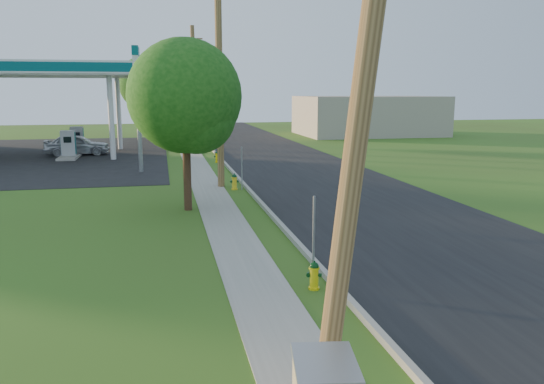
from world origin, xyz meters
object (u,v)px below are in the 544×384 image
(hydrant_near, at_px, (314,275))
(utility_pole_near, at_px, (365,66))
(hydrant_mid, at_px, (234,182))
(car_silver, at_px, (77,145))
(utility_pole_mid, at_px, (219,81))
(utility_pole_far, at_px, (195,87))
(tree_lot, at_px, (148,86))
(tree_verge, at_px, (188,101))
(hydrant_far, at_px, (217,157))
(fuel_pump_ne, at_px, (69,148))
(price_pylon, at_px, (137,74))
(fuel_pump_se, at_px, (77,142))

(hydrant_near, bearing_deg, utility_pole_near, -98.03)
(hydrant_mid, height_order, car_silver, car_silver)
(utility_pole_mid, bearing_deg, utility_pole_far, 90.00)
(tree_lot, bearing_deg, tree_verge, -86.22)
(hydrant_far, bearing_deg, fuel_pump_ne, 156.82)
(tree_lot, distance_m, hydrant_mid, 27.30)
(price_pylon, relative_size, hydrant_far, 8.98)
(utility_pole_near, height_order, tree_lot, utility_pole_near)
(car_silver, bearing_deg, fuel_pump_se, 7.51)
(car_silver, bearing_deg, utility_pole_far, -70.19)
(fuel_pump_se, xyz_separation_m, tree_lot, (5.18, 8.72, 4.26))
(fuel_pump_ne, height_order, hydrant_far, fuel_pump_ne)
(hydrant_mid, bearing_deg, car_silver, 120.12)
(price_pylon, height_order, hydrant_mid, price_pylon)
(utility_pole_far, bearing_deg, fuel_pump_se, -173.59)
(hydrant_far, bearing_deg, hydrant_mid, -91.23)
(price_pylon, relative_size, car_silver, 1.55)
(price_pylon, distance_m, tree_verge, 10.61)
(fuel_pump_se, bearing_deg, car_silver, -82.74)
(price_pylon, bearing_deg, car_silver, 116.67)
(tree_lot, bearing_deg, fuel_pump_ne, -112.16)
(hydrant_far, relative_size, car_silver, 0.17)
(utility_pole_near, relative_size, hydrant_near, 13.89)
(utility_pole_mid, relative_size, fuel_pump_ne, 3.06)
(hydrant_near, bearing_deg, car_silver, 107.87)
(utility_pole_near, distance_m, hydrant_near, 6.21)
(tree_verge, distance_m, hydrant_mid, 5.90)
(tree_lot, xyz_separation_m, car_silver, (-4.92, -10.79, -4.23))
(fuel_pump_ne, relative_size, tree_lot, 0.41)
(fuel_pump_ne, distance_m, car_silver, 1.95)
(utility_pole_far, relative_size, tree_verge, 1.48)
(price_pylon, distance_m, car_silver, 11.55)
(utility_pole_near, height_order, car_silver, utility_pole_near)
(hydrant_far, bearing_deg, tree_lot, 104.80)
(fuel_pump_ne, bearing_deg, utility_pole_mid, -55.60)
(hydrant_mid, distance_m, hydrant_far, 9.73)
(utility_pole_mid, distance_m, fuel_pump_se, 19.65)
(utility_pole_mid, relative_size, hydrant_far, 12.85)
(utility_pole_near, relative_size, utility_pole_far, 1.00)
(utility_pole_near, height_order, utility_pole_far, utility_pole_far)
(utility_pole_far, height_order, tree_lot, utility_pole_far)
(fuel_pump_ne, bearing_deg, utility_pole_far, 29.33)
(utility_pole_near, distance_m, hydrant_far, 27.25)
(utility_pole_near, bearing_deg, tree_lot, 94.86)
(price_pylon, bearing_deg, utility_pole_far, 72.67)
(utility_pole_near, bearing_deg, hydrant_mid, 88.26)
(fuel_pump_ne, relative_size, hydrant_far, 4.19)
(utility_pole_far, bearing_deg, tree_verge, -94.28)
(utility_pole_mid, xyz_separation_m, utility_pole_far, (0.00, 18.00, -0.15))
(utility_pole_far, xyz_separation_m, tree_verge, (-1.70, -22.80, -0.66))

